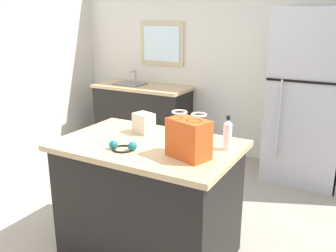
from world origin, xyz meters
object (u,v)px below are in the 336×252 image
shopping_bag (189,138)px  small_box (144,123)px  refrigerator (308,98)px  ear_defenders (123,147)px  bottle (228,135)px  kitchen_island (149,199)px

shopping_bag → small_box: shopping_bag is taller
refrigerator → small_box: (-0.93, -1.85, 0.05)m
shopping_bag → ear_defenders: bearing=-168.6°
refrigerator → bottle: size_ratio=7.87×
bottle → ear_defenders: size_ratio=1.24×
shopping_bag → small_box: (-0.54, 0.30, -0.05)m
refrigerator → small_box: size_ratio=11.90×
refrigerator → shopping_bag: (-0.39, -2.15, 0.10)m
shopping_bag → bottle: bearing=57.2°
refrigerator → ear_defenders: (-0.85, -2.25, -0.01)m
kitchen_island → bottle: (0.55, 0.15, 0.56)m
small_box → refrigerator: bearing=63.3°
refrigerator → shopping_bag: size_ratio=6.15×
refrigerator → ear_defenders: bearing=-110.7°
small_box → ear_defenders: 0.41m
refrigerator → ear_defenders: size_ratio=9.79×
ear_defenders → small_box: bearing=101.8°
shopping_bag → kitchen_island: bearing=163.3°
kitchen_island → shopping_bag: size_ratio=4.25×
shopping_bag → small_box: size_ratio=1.94×
kitchen_island → bottle: bottle is taller
refrigerator → small_box: 2.07m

